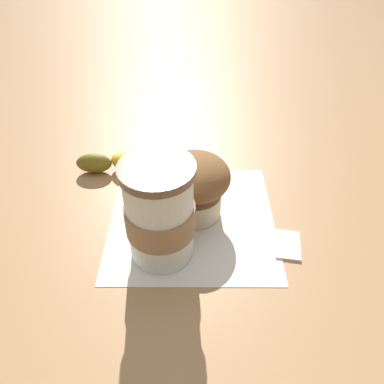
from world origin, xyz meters
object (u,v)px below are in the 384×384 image
at_px(coffee_cup, 160,213).
at_px(sugar_packet, 288,244).
at_px(muffin, 195,184).
at_px(banana, 142,171).

bearing_deg(coffee_cup, sugar_packet, -97.15).
height_order(muffin, banana, muffin).
height_order(coffee_cup, banana, coffee_cup).
bearing_deg(coffee_cup, muffin, -40.98).
xyz_separation_m(coffee_cup, banana, (0.15, 0.01, -0.05)).
bearing_deg(sugar_packet, muffin, 52.54).
xyz_separation_m(muffin, banana, (0.09, 0.07, -0.04)).
bearing_deg(sugar_packet, banana, 45.46).
height_order(coffee_cup, sugar_packet, coffee_cup).
bearing_deg(muffin, coffee_cup, 139.02).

